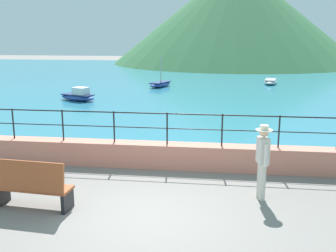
# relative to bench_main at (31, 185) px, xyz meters

# --- Properties ---
(ground_plane) EXTENTS (120.00, 120.00, 0.00)m
(ground_plane) POSITION_rel_bench_main_xyz_m (2.55, -0.05, -0.56)
(ground_plane) COLOR slate
(promenade_wall) EXTENTS (20.00, 0.56, 0.70)m
(promenade_wall) POSITION_rel_bench_main_xyz_m (2.55, 3.15, -0.21)
(promenade_wall) COLOR tan
(promenade_wall) RESTS_ON ground
(railing) EXTENTS (18.44, 0.04, 0.90)m
(railing) POSITION_rel_bench_main_xyz_m (2.55, 3.15, 0.76)
(railing) COLOR black
(railing) RESTS_ON promenade_wall
(lake_water) EXTENTS (64.00, 44.32, 0.06)m
(lake_water) POSITION_rel_bench_main_xyz_m (2.55, 25.79, -0.53)
(lake_water) COLOR teal
(lake_water) RESTS_ON ground
(hill_main) EXTENTS (31.28, 31.28, 12.46)m
(hill_main) POSITION_rel_bench_main_xyz_m (5.65, 45.59, 5.67)
(hill_main) COLOR #33663D
(hill_main) RESTS_ON ground
(hill_secondary) EXTENTS (17.76, 17.76, 4.48)m
(hill_secondary) POSITION_rel_bench_main_xyz_m (9.19, 42.04, 1.68)
(hill_secondary) COLOR #285633
(hill_secondary) RESTS_ON ground
(bench_main) EXTENTS (1.74, 0.70, 1.13)m
(bench_main) POSITION_rel_bench_main_xyz_m (0.00, 0.00, 0.00)
(bench_main) COLOR #9E4C28
(bench_main) RESTS_ON ground
(person_walking) EXTENTS (0.38, 0.56, 1.75)m
(person_walking) POSITION_rel_bench_main_xyz_m (5.00, 1.24, 0.42)
(person_walking) COLOR beige
(person_walking) RESTS_ON ground
(boat_0) EXTENTS (2.47, 1.70, 0.76)m
(boat_0) POSITION_rel_bench_main_xyz_m (-3.93, 13.72, -0.23)
(boat_0) COLOR #2D4C9E
(boat_0) RESTS_ON lake_water
(boat_2) EXTENTS (1.33, 2.43, 0.36)m
(boat_2) POSITION_rel_bench_main_xyz_m (7.72, 22.86, -0.30)
(boat_2) COLOR white
(boat_2) RESTS_ON lake_water
(boat_3) EXTENTS (1.72, 2.47, 2.14)m
(boat_3) POSITION_rel_bench_main_xyz_m (-0.23, 20.17, -0.30)
(boat_3) COLOR #2D4C9E
(boat_3) RESTS_ON lake_water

